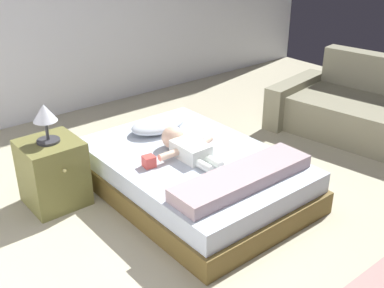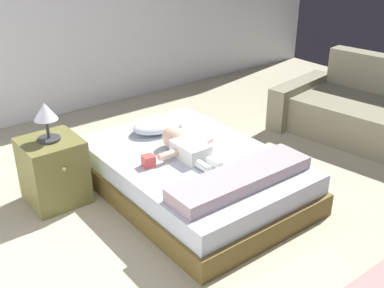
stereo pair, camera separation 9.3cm
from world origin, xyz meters
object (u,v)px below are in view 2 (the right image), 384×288
at_px(bed, 192,174).
at_px(nightstand, 54,171).
at_px(toy_block, 148,161).
at_px(couch, 379,115).
at_px(toothbrush, 205,142).
at_px(baby, 185,146).
at_px(lamp, 45,115).
at_px(pillow, 160,124).

bearing_deg(bed, nightstand, 148.81).
bearing_deg(toy_block, bed, -9.03).
bearing_deg(bed, couch, -8.28).
xyz_separation_m(toothbrush, nightstand, (-1.18, 0.46, -0.08)).
bearing_deg(toy_block, nightstand, 137.91).
xyz_separation_m(baby, lamp, (-0.91, 0.52, 0.33)).
xyz_separation_m(bed, toy_block, (-0.38, 0.06, 0.22)).
distance_m(toothbrush, lamp, 1.32).
bearing_deg(toothbrush, pillow, 109.83).
distance_m(nightstand, toy_block, 0.77).
bearing_deg(couch, pillow, 157.20).
xyz_separation_m(pillow, toothbrush, (0.16, -0.45, -0.05)).
relative_size(baby, toothbrush, 4.95).
bearing_deg(bed, lamp, 148.80).
bearing_deg(toy_block, pillow, 48.60).
bearing_deg(couch, lamp, 164.11).
bearing_deg(lamp, nightstand, -90.00).
relative_size(baby, toy_block, 6.38).
bearing_deg(pillow, toy_block, -131.40).
bearing_deg(toothbrush, couch, -12.57).
distance_m(pillow, toothbrush, 0.48).
distance_m(baby, toothbrush, 0.28).
xyz_separation_m(baby, nightstand, (-0.91, 0.52, -0.15)).
distance_m(pillow, couch, 2.29).
distance_m(toothbrush, couch, 1.99).
height_order(couch, lamp, lamp).
xyz_separation_m(couch, toy_block, (-2.55, 0.38, 0.14)).
bearing_deg(nightstand, pillow, -0.19).
height_order(bed, toy_block, toy_block).
xyz_separation_m(bed, baby, (-0.03, 0.05, 0.25)).
relative_size(bed, baby, 2.94).
xyz_separation_m(baby, toy_block, (-0.34, 0.01, -0.03)).
bearing_deg(nightstand, toothbrush, -21.13).
height_order(toothbrush, lamp, lamp).
xyz_separation_m(pillow, couch, (2.11, -0.89, -0.15)).
height_order(pillow, nightstand, nightstand).
relative_size(couch, lamp, 6.68).
bearing_deg(lamp, toothbrush, -21.13).
bearing_deg(baby, toothbrush, 13.29).
bearing_deg(toothbrush, baby, -166.71).
relative_size(pillow, lamp, 1.72).
bearing_deg(pillow, nightstand, 179.81).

